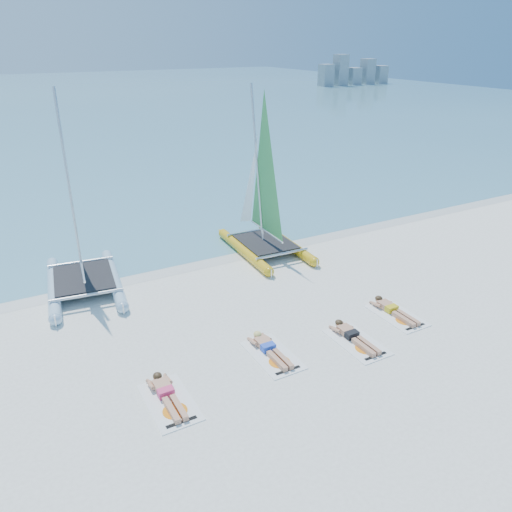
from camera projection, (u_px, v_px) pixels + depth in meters
The scene contains 14 objects.
ground at pixel (247, 339), 13.72m from camera, with size 140.00×140.00×0.00m, color white.
sea at pixel (18, 102), 64.20m from camera, with size 140.00×115.00×0.01m, color #79BECB.
wet_sand_strip at pixel (176, 266), 18.13m from camera, with size 140.00×1.40×0.01m, color silver.
distant_skyline at pixel (353, 73), 86.39m from camera, with size 14.00×2.00×5.00m.
catamaran_blue at pixel (76, 233), 15.84m from camera, with size 2.85×5.00×6.48m.
catamaran_yellow at pixel (260, 199), 18.98m from camera, with size 2.43×5.02×6.32m.
towel_a at pixel (170, 402), 11.35m from camera, with size 1.00×1.85×0.02m, color white.
sunbather_a at pixel (166, 393), 11.46m from camera, with size 0.37×1.73×0.26m.
towel_b at pixel (273, 355), 13.02m from camera, with size 1.00×1.85×0.02m, color white.
sunbather_b at pixel (269, 348), 13.13m from camera, with size 0.37×1.73×0.26m.
towel_c at pixel (357, 342), 13.57m from camera, with size 1.00×1.85×0.02m, color white.
sunbather_c at pixel (353, 335), 13.68m from camera, with size 0.37×1.73×0.26m.
towel_d at pixel (397, 315), 14.89m from camera, with size 1.00×1.85×0.02m, color white.
sunbather_d at pixel (392, 309), 15.00m from camera, with size 0.37×1.73×0.26m.
Camera 1 is at (-5.41, -10.30, 7.63)m, focal length 35.00 mm.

